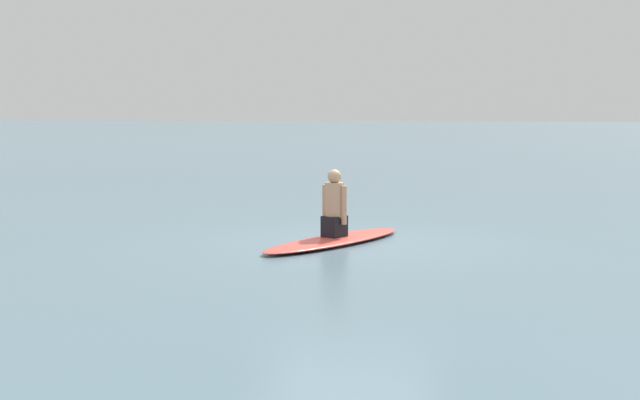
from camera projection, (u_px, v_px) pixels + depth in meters
name	position (u px, v px, depth m)	size (l,w,h in m)	color
ground_plane	(347.00, 244.00, 12.61)	(400.00, 400.00, 0.00)	slate
surfboard	(334.00, 240.00, 12.65)	(3.16, 0.76, 0.10)	#D84C3F
person_paddler	(334.00, 206.00, 12.60)	(0.44, 0.39, 1.00)	black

